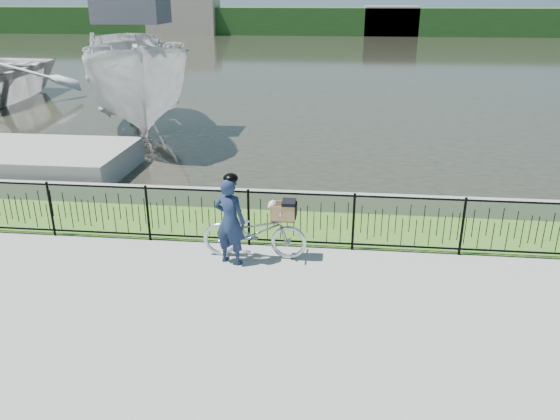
# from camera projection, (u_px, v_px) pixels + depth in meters

# --- Properties ---
(ground) EXTENTS (120.00, 120.00, 0.00)m
(ground) POSITION_uv_depth(u_px,v_px,m) (293.00, 288.00, 9.11)
(ground) COLOR gray
(ground) RESTS_ON ground
(grass_strip) EXTENTS (60.00, 2.00, 0.01)m
(grass_strip) POSITION_uv_depth(u_px,v_px,m) (304.00, 227.00, 11.50)
(grass_strip) COLOR #3B651F
(grass_strip) RESTS_ON ground
(water) EXTENTS (120.00, 120.00, 0.00)m
(water) POSITION_uv_depth(u_px,v_px,m) (333.00, 61.00, 39.57)
(water) COLOR black
(water) RESTS_ON ground
(quay_wall) EXTENTS (60.00, 0.30, 0.40)m
(quay_wall) POSITION_uv_depth(u_px,v_px,m) (307.00, 201.00, 12.35)
(quay_wall) COLOR gray
(quay_wall) RESTS_ON ground
(fence) EXTENTS (14.00, 0.06, 1.15)m
(fence) POSITION_uv_depth(u_px,v_px,m) (301.00, 220.00, 10.37)
(fence) COLOR black
(fence) RESTS_ON ground
(far_treeline) EXTENTS (120.00, 6.00, 3.00)m
(far_treeline) POSITION_uv_depth(u_px,v_px,m) (338.00, 21.00, 63.94)
(far_treeline) COLOR #21461B
(far_treeline) RESTS_ON ground
(far_building_left) EXTENTS (8.00, 4.00, 4.00)m
(far_building_left) POSITION_uv_depth(u_px,v_px,m) (183.00, 17.00, 63.74)
(far_building_left) COLOR gray
(far_building_left) RESTS_ON ground
(far_building_right) EXTENTS (6.00, 3.00, 3.20)m
(far_building_right) POSITION_uv_depth(u_px,v_px,m) (391.00, 21.00, 61.90)
(far_building_right) COLOR gray
(far_building_right) RESTS_ON ground
(bicycle_rig) EXTENTS (1.92, 0.67, 1.16)m
(bicycle_rig) POSITION_uv_depth(u_px,v_px,m) (255.00, 231.00, 10.02)
(bicycle_rig) COLOR silver
(bicycle_rig) RESTS_ON ground
(cyclist) EXTENTS (0.69, 0.56, 1.70)m
(cyclist) POSITION_uv_depth(u_px,v_px,m) (230.00, 220.00, 9.69)
(cyclist) COLOR #16223E
(cyclist) RESTS_ON ground
(boat_near) EXTENTS (6.59, 9.54, 5.25)m
(boat_near) POSITION_uv_depth(u_px,v_px,m) (138.00, 78.00, 18.65)
(boat_near) COLOR silver
(boat_near) RESTS_ON water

